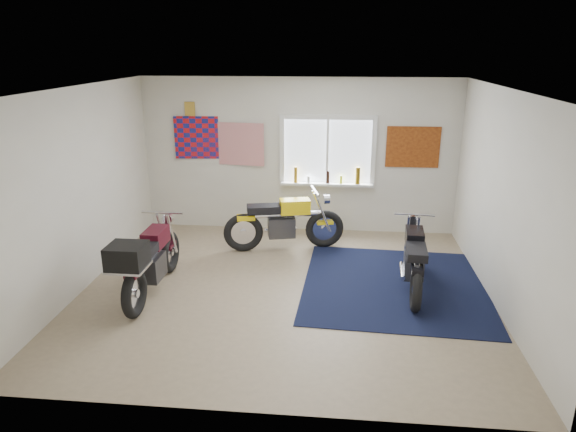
# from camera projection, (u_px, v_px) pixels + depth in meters

# --- Properties ---
(ground) EXTENTS (5.50, 5.50, 0.00)m
(ground) POSITION_uv_depth(u_px,v_px,m) (284.00, 290.00, 7.05)
(ground) COLOR #9E896B
(ground) RESTS_ON ground
(room_shell) EXTENTS (5.50, 5.50, 5.50)m
(room_shell) POSITION_uv_depth(u_px,v_px,m) (284.00, 174.00, 6.53)
(room_shell) COLOR white
(room_shell) RESTS_ON ground
(navy_rug) EXTENTS (2.63, 2.72, 0.01)m
(navy_rug) POSITION_uv_depth(u_px,v_px,m) (394.00, 285.00, 7.18)
(navy_rug) COLOR black
(navy_rug) RESTS_ON ground
(window_assembly) EXTENTS (1.66, 0.17, 1.26)m
(window_assembly) POSITION_uv_depth(u_px,v_px,m) (327.00, 156.00, 8.90)
(window_assembly) COLOR white
(window_assembly) RESTS_ON room_shell
(oil_bottles) EXTENTS (1.16, 0.09, 0.30)m
(oil_bottles) POSITION_uv_depth(u_px,v_px,m) (332.00, 176.00, 8.94)
(oil_bottles) COLOR #8D6214
(oil_bottles) RESTS_ON window_assembly
(flag_display) EXTENTS (1.60, 0.10, 1.17)m
(flag_display) POSITION_uv_depth(u_px,v_px,m) (190.00, 109.00, 8.89)
(flag_display) COLOR red
(flag_display) RESTS_ON room_shell
(triumph_poster) EXTENTS (0.90, 0.03, 0.70)m
(triumph_poster) POSITION_uv_depth(u_px,v_px,m) (413.00, 147.00, 8.73)
(triumph_poster) COLOR #A54C14
(triumph_poster) RESTS_ON room_shell
(yellow_triumph) EXTENTS (1.96, 0.70, 1.00)m
(yellow_triumph) POSITION_uv_depth(u_px,v_px,m) (284.00, 224.00, 8.34)
(yellow_triumph) COLOR black
(yellow_triumph) RESTS_ON ground
(black_chrome_bike) EXTENTS (0.56, 1.84, 0.94)m
(black_chrome_bike) POSITION_uv_depth(u_px,v_px,m) (414.00, 261.00, 6.97)
(black_chrome_bike) COLOR black
(black_chrome_bike) RESTS_ON navy_rug
(maroon_tourer) EXTENTS (0.59, 1.96, 1.00)m
(maroon_tourer) POSITION_uv_depth(u_px,v_px,m) (148.00, 261.00, 6.70)
(maroon_tourer) COLOR black
(maroon_tourer) RESTS_ON ground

